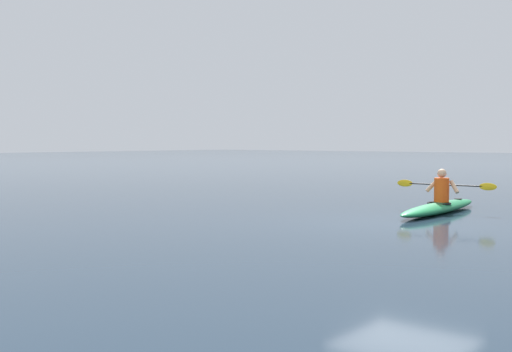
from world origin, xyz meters
TOP-DOWN VIEW (x-y plane):
  - ground_plane at (0.00, 0.00)m, footprint 160.00×160.00m
  - kayak at (0.28, -2.21)m, footprint 0.82×4.23m
  - kayaker at (0.29, -2.34)m, footprint 2.41×0.45m

SIDE VIEW (x-z plane):
  - ground_plane at x=0.00m, z-range 0.00..0.00m
  - kayak at x=0.28m, z-range 0.00..0.25m
  - kayaker at x=0.29m, z-range 0.20..0.98m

